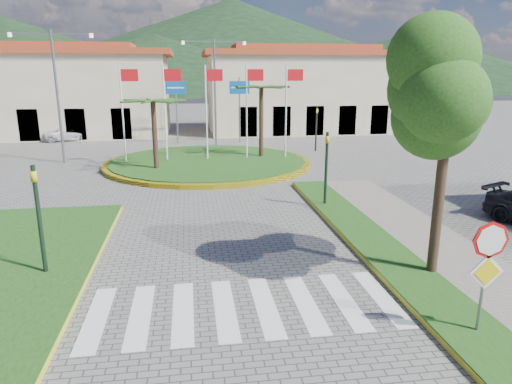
{
  "coord_description": "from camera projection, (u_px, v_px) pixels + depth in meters",
  "views": [
    {
      "loc": [
        -1.1,
        -5.98,
        5.55
      ],
      "look_at": [
        0.96,
        8.0,
        1.84
      ],
      "focal_mm": 32.0,
      "sensor_mm": 36.0,
      "label": 1
    }
  ],
  "objects": [
    {
      "name": "verge_right",
      "position": [
        472.0,
        333.0,
        9.85
      ],
      "size": [
        1.6,
        28.0,
        0.18
      ],
      "primitive_type": "cube",
      "color": "#184012",
      "rests_on": "ground"
    },
    {
      "name": "crosswalk",
      "position": [
        241.0,
        307.0,
        11.11
      ],
      "size": [
        8.0,
        3.0,
        0.01
      ],
      "primitive_type": "cube",
      "color": "silver",
      "rests_on": "ground"
    },
    {
      "name": "roundabout_island",
      "position": [
        208.0,
        162.0,
        28.29
      ],
      "size": [
        12.7,
        12.7,
        6.0
      ],
      "color": "yellow",
      "rests_on": "ground"
    },
    {
      "name": "stop_sign",
      "position": [
        487.0,
        261.0,
        9.4
      ],
      "size": [
        0.8,
        0.11,
        2.65
      ],
      "color": "slate",
      "rests_on": "ground"
    },
    {
      "name": "deciduous_tree",
      "position": [
        451.0,
        88.0,
        11.53
      ],
      "size": [
        3.6,
        3.6,
        6.8
      ],
      "color": "black",
      "rests_on": "ground"
    },
    {
      "name": "traffic_light_left",
      "position": [
        38.0,
        211.0,
        12.28
      ],
      "size": [
        0.15,
        0.18,
        3.2
      ],
      "color": "black",
      "rests_on": "ground"
    },
    {
      "name": "traffic_light_right",
      "position": [
        326.0,
        162.0,
        18.91
      ],
      "size": [
        0.15,
        0.18,
        3.2
      ],
      "color": "black",
      "rests_on": "ground"
    },
    {
      "name": "traffic_light_far",
      "position": [
        316.0,
        124.0,
        32.8
      ],
      "size": [
        0.18,
        0.15,
        3.2
      ],
      "color": "black",
      "rests_on": "ground"
    },
    {
      "name": "direction_sign_west",
      "position": [
        176.0,
        99.0,
        35.74
      ],
      "size": [
        1.6,
        0.14,
        5.2
      ],
      "color": "slate",
      "rests_on": "ground"
    },
    {
      "name": "direction_sign_east",
      "position": [
        239.0,
        99.0,
        36.45
      ],
      "size": [
        1.6,
        0.14,
        5.2
      ],
      "color": "slate",
      "rests_on": "ground"
    },
    {
      "name": "street_lamp_centre",
      "position": [
        215.0,
        87.0,
        34.99
      ],
      "size": [
        4.8,
        0.16,
        8.0
      ],
      "color": "slate",
      "rests_on": "ground"
    },
    {
      "name": "street_lamp_west",
      "position": [
        57.0,
        90.0,
        27.84
      ],
      "size": [
        4.8,
        0.16,
        8.0
      ],
      "color": "slate",
      "rests_on": "ground"
    },
    {
      "name": "building_left",
      "position": [
        42.0,
        92.0,
        40.69
      ],
      "size": [
        23.32,
        9.54,
        8.05
      ],
      "color": "#C0B591",
      "rests_on": "ground"
    },
    {
      "name": "building_right",
      "position": [
        303.0,
        90.0,
        44.06
      ],
      "size": [
        19.08,
        9.54,
        8.05
      ],
      "color": "#C0B591",
      "rests_on": "ground"
    },
    {
      "name": "hill_far_mid",
      "position": [
        232.0,
        45.0,
        158.7
      ],
      "size": [
        180.0,
        180.0,
        30.0
      ],
      "primitive_type": "cone",
      "color": "black",
      "rests_on": "ground"
    },
    {
      "name": "hill_far_east",
      "position": [
        413.0,
        61.0,
        144.04
      ],
      "size": [
        120.0,
        120.0,
        18.0
      ],
      "primitive_type": "cone",
      "color": "black",
      "rests_on": "ground"
    },
    {
      "name": "hill_near_back",
      "position": [
        155.0,
        64.0,
        128.25
      ],
      "size": [
        110.0,
        110.0,
        16.0
      ],
      "primitive_type": "cone",
      "color": "black",
      "rests_on": "ground"
    },
    {
      "name": "white_van",
      "position": [
        69.0,
        134.0,
        38.23
      ],
      "size": [
        4.26,
        2.76,
        1.09
      ],
      "primitive_type": "imported",
      "rotation": [
        0.0,
        0.0,
        1.83
      ],
      "color": "silver",
      "rests_on": "ground"
    },
    {
      "name": "car_dark_a",
      "position": [
        124.0,
        131.0,
        39.86
      ],
      "size": [
        3.35,
        1.55,
        1.11
      ],
      "primitive_type": "imported",
      "rotation": [
        0.0,
        0.0,
        1.64
      ],
      "color": "black",
      "rests_on": "ground"
    },
    {
      "name": "car_dark_b",
      "position": [
        305.0,
        127.0,
        43.36
      ],
      "size": [
        3.44,
        2.4,
        1.08
      ],
      "primitive_type": "imported",
      "rotation": [
        0.0,
        0.0,
        2.0
      ],
      "color": "black",
      "rests_on": "ground"
    }
  ]
}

